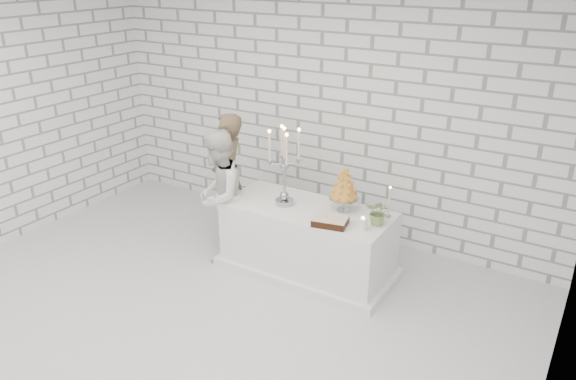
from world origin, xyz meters
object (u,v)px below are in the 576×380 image
object	(u,v)px
candelabra	(284,166)
groom	(228,177)
cake_table	(308,239)
croquembouche	(344,189)
bride	(219,196)

from	to	relation	value
candelabra	groom	bearing A→B (deg)	165.05
cake_table	groom	bearing A→B (deg)	170.35
cake_table	croquembouche	distance (m)	0.72
croquembouche	candelabra	bearing A→B (deg)	-163.19
groom	croquembouche	world-z (taller)	groom
bride	croquembouche	size ratio (longest dim) A/B	3.08
cake_table	candelabra	size ratio (longest dim) A/B	2.08
groom	bride	distance (m)	0.50
bride	candelabra	distance (m)	0.88
candelabra	croquembouche	world-z (taller)	candelabra
groom	candelabra	xyz separation A→B (m)	(0.95, -0.25, 0.40)
bride	candelabra	size ratio (longest dim) A/B	1.74
candelabra	croquembouche	xyz separation A→B (m)	(0.61, 0.19, -0.19)
groom	cake_table	bearing A→B (deg)	63.46
cake_table	groom	xyz separation A→B (m)	(-1.21, 0.21, 0.41)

